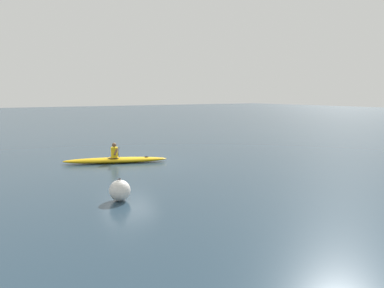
% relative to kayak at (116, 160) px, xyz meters
% --- Properties ---
extents(ground_plane, '(160.00, 160.00, 0.00)m').
position_rel_kayak_xyz_m(ground_plane, '(-0.57, 0.14, -0.14)').
color(ground_plane, '#233847').
extents(kayak, '(4.78, 2.51, 0.27)m').
position_rel_kayak_xyz_m(kayak, '(0.00, 0.00, 0.00)').
color(kayak, '#EAB214').
rests_on(kayak, ground).
extents(kayaker, '(0.94, 2.16, 0.71)m').
position_rel_kayak_xyz_m(kayaker, '(0.02, -0.01, 0.44)').
color(kayaker, yellow).
rests_on(kayaker, kayak).
extents(mooring_buoy_orange_mid, '(0.66, 0.66, 0.70)m').
position_rel_kayak_xyz_m(mooring_buoy_orange_mid, '(2.22, 6.12, 0.19)').
color(mooring_buoy_orange_mid, silver).
rests_on(mooring_buoy_orange_mid, ground).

